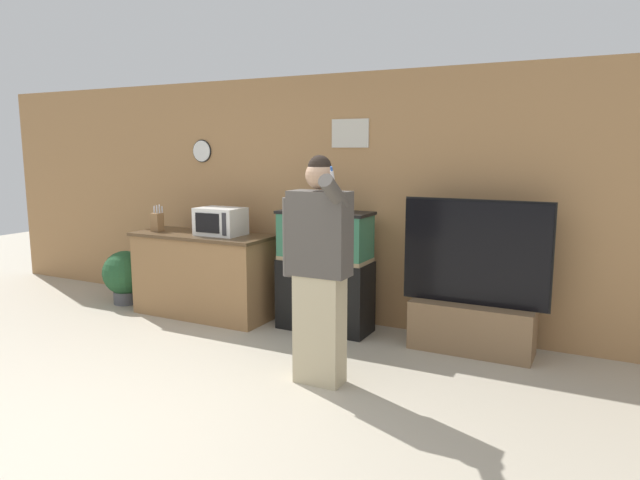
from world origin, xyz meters
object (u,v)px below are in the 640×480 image
object	(u,v)px
person_standing	(318,267)
potted_plant	(125,275)
knife_block	(157,221)
aquarium_on_stand	(325,271)
counter_island	(204,275)
microwave	(221,221)
tv_on_stand	(472,308)

from	to	relation	value
person_standing	potted_plant	size ratio (longest dim) A/B	2.81
knife_block	person_standing	world-z (taller)	person_standing
aquarium_on_stand	counter_island	bearing A→B (deg)	-174.01
counter_island	microwave	size ratio (longest dim) A/B	3.23
counter_island	microwave	world-z (taller)	microwave
microwave	knife_block	world-z (taller)	knife_block
aquarium_on_stand	tv_on_stand	size ratio (longest dim) A/B	0.88
knife_block	counter_island	bearing A→B (deg)	5.85
counter_island	tv_on_stand	distance (m)	2.91
counter_island	knife_block	world-z (taller)	knife_block
person_standing	aquarium_on_stand	bearing A→B (deg)	114.52
counter_island	aquarium_on_stand	size ratio (longest dim) A/B	1.31
knife_block	aquarium_on_stand	xyz separation A→B (m)	(2.01, 0.21, -0.41)
tv_on_stand	person_standing	world-z (taller)	person_standing
microwave	knife_block	xyz separation A→B (m)	(-0.82, -0.09, -0.04)
aquarium_on_stand	potted_plant	xyz separation A→B (m)	(-2.58, -0.19, -0.26)
aquarium_on_stand	potted_plant	bearing A→B (deg)	-175.87
person_standing	potted_plant	xyz separation A→B (m)	(-3.13, 1.03, -0.58)
aquarium_on_stand	knife_block	bearing A→B (deg)	-174.05
aquarium_on_stand	tv_on_stand	distance (m)	1.49
aquarium_on_stand	microwave	bearing A→B (deg)	-174.17
knife_block	potted_plant	bearing A→B (deg)	177.59
microwave	knife_block	bearing A→B (deg)	-173.88
microwave	aquarium_on_stand	bearing A→B (deg)	5.83
counter_island	microwave	distance (m)	0.65
potted_plant	aquarium_on_stand	bearing A→B (deg)	4.13
microwave	potted_plant	size ratio (longest dim) A/B	0.78
knife_block	person_standing	xyz separation A→B (m)	(2.57, -1.00, -0.09)
microwave	aquarium_on_stand	distance (m)	1.28
microwave	counter_island	bearing A→B (deg)	-173.20
counter_island	knife_block	bearing A→B (deg)	-174.15
counter_island	aquarium_on_stand	xyz separation A→B (m)	(1.43, 0.15, 0.15)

